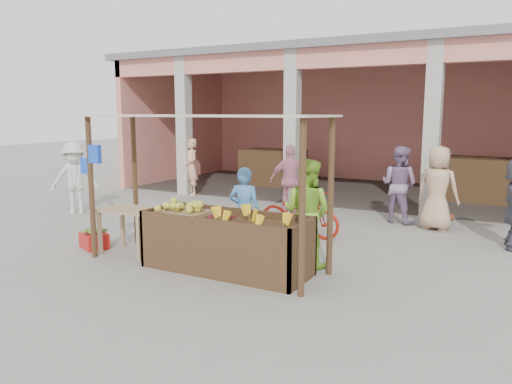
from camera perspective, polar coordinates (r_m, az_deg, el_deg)
The scene contains 20 objects.
ground at distance 8.09m, azimuth -6.42°, elevation -8.38°, with size 60.00×60.00×0.00m, color gray.
market_building at distance 15.85m, azimuth 12.76°, elevation 9.87°, with size 14.40×6.40×4.20m.
fruit_stall at distance 7.71m, azimuth -3.42°, elevation -6.12°, with size 2.60×0.95×0.80m, color #533721.
stall_awning at distance 7.79m, azimuth -6.51°, elevation 5.77°, with size 4.09×1.35×2.39m.
banana_heap at distance 7.31m, azimuth -0.51°, elevation -2.99°, with size 1.00×0.54×0.18m, color yellow, non-canonical shape.
melon_tray at distance 8.05m, azimuth -8.37°, elevation -1.93°, with size 0.78×0.68×0.21m.
berry_heap at distance 7.65m, azimuth -3.91°, elevation -2.58°, with size 0.48×0.39×0.15m, color maroon.
side_table at distance 8.83m, azimuth -14.24°, elevation -2.73°, with size 1.02×0.72×0.79m.
papaya_pile at distance 8.79m, azimuth -14.29°, elevation -1.25°, with size 0.66×0.37×0.19m, color #518A2D, non-canonical shape.
red_crate at distance 9.49m, azimuth -18.02°, elevation -5.29°, with size 0.53×0.38×0.28m, color red.
plantain_bundle at distance 9.45m, azimuth -18.07°, elevation -4.22°, with size 0.43×0.30×0.09m, color #5E9536, non-canonical shape.
produce_sacks at distance 12.04m, azimuth 20.61°, elevation -1.53°, with size 0.86×0.53×0.65m.
vendor_blue at distance 8.47m, azimuth -1.32°, elevation -1.89°, with size 0.61×0.44×1.62m, color #498ACB.
vendor_green at distance 7.94m, azimuth 5.82°, elevation -2.01°, with size 0.86×0.50×1.80m, color #8DCA33.
motorcycle at distance 9.85m, azimuth 4.99°, elevation -2.40°, with size 1.78×0.61×0.93m, color #A61F10.
shopper_a at distance 12.70m, azimuth -20.01°, elevation 1.80°, with size 1.20×0.60×1.86m, color silver.
shopper_b at distance 11.79m, azimuth 3.99°, elevation 1.61°, with size 1.05×0.56×1.79m, color pink.
shopper_c at distance 10.93m, azimuth 20.09°, elevation 0.89°, with size 0.93×0.61×1.94m, color tan.
shopper_e at distance 14.81m, azimuth -7.40°, elevation 2.99°, with size 0.65×0.49×1.74m, color #ECAA86.
shopper_f at distance 11.41m, azimuth 16.05°, elevation 1.22°, with size 0.91×0.52×1.86m, color gray.
Camera 1 is at (4.48, -6.29, 2.42)m, focal length 35.00 mm.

